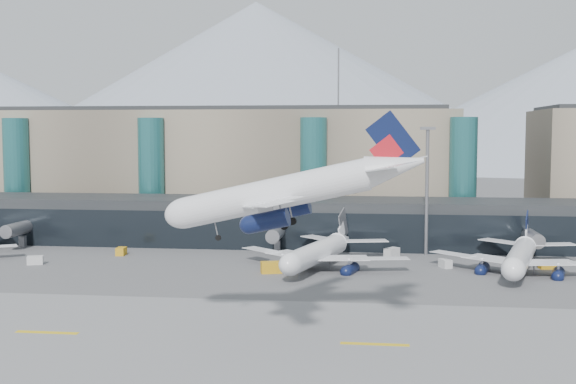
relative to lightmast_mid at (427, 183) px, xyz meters
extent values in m
plane|color=#515154|center=(-30.00, -48.00, -14.42)|extent=(900.00, 900.00, 0.00)
cube|color=slate|center=(-30.00, -63.00, -14.40)|extent=(400.00, 40.00, 0.04)
cube|color=gold|center=(-50.00, -63.00, -14.37)|extent=(8.00, 1.00, 0.02)
cube|color=gold|center=(-10.00, -63.00, -14.37)|extent=(8.00, 1.00, 0.02)
cube|color=black|center=(-30.00, 10.00, -9.42)|extent=(170.00, 18.00, 10.00)
cube|color=black|center=(-30.00, 1.10, -10.42)|extent=(170.00, 0.40, 8.00)
cylinder|color=slate|center=(-85.00, -1.00, -10.22)|extent=(2.80, 14.00, 2.80)
cube|color=slate|center=(-85.00, -1.00, -13.22)|extent=(1.20, 1.20, 2.40)
cylinder|color=slate|center=(-30.00, -1.00, -10.22)|extent=(2.80, 14.00, 2.80)
cube|color=slate|center=(-30.00, -1.00, -13.22)|extent=(1.20, 1.20, 2.40)
cylinder|color=slate|center=(20.00, -1.00, -10.22)|extent=(2.80, 14.00, 2.80)
cube|color=slate|center=(20.00, -1.00, -13.22)|extent=(1.20, 1.20, 2.40)
cube|color=gray|center=(-55.00, 42.00, 0.58)|extent=(130.00, 30.00, 30.00)
cube|color=black|center=(-55.00, 42.00, 16.08)|extent=(123.50, 28.00, 1.00)
cylinder|color=#25676A|center=(-100.00, 26.00, -0.42)|extent=(6.40, 6.40, 28.00)
cylinder|color=#25676A|center=(-65.00, 26.00, -0.42)|extent=(6.40, 6.40, 28.00)
cylinder|color=#25676A|center=(-25.00, 26.00, -0.42)|extent=(6.40, 6.40, 28.00)
cylinder|color=#25676A|center=(10.00, 26.00, -0.42)|extent=(6.40, 6.40, 28.00)
cylinder|color=slate|center=(-20.00, 42.00, 23.58)|extent=(0.40, 0.40, 16.00)
cone|color=gray|center=(-90.00, 332.00, 40.58)|extent=(400.00, 400.00, 110.00)
cylinder|color=slate|center=(0.00, 0.00, -1.92)|extent=(0.70, 0.70, 25.00)
cube|color=slate|center=(0.00, 0.00, 10.88)|extent=(3.00, 1.20, 0.60)
cylinder|color=white|center=(-20.35, -61.43, 4.44)|extent=(23.12, 6.06, 3.79)
ellipsoid|color=white|center=(-31.72, -60.29, 4.44)|extent=(5.66, 4.30, 3.79)
cone|color=white|center=(-5.73, -62.90, 4.63)|extent=(6.88, 4.42, 3.79)
cube|color=white|center=(-19.54, -69.72, 3.81)|extent=(10.62, 17.24, 0.19)
cylinder|color=#0D153A|center=(-20.65, -67.64, 1.88)|extent=(4.76, 2.53, 2.08)
cube|color=white|center=(-6.19, -67.45, 4.82)|extent=(6.24, 9.09, 0.15)
cube|color=white|center=(-17.91, -53.47, 3.81)|extent=(13.12, 16.87, 0.19)
cylinder|color=#0D153A|center=(-19.40, -55.29, 1.88)|extent=(4.76, 2.53, 2.08)
cube|color=white|center=(-5.27, -58.35, 4.82)|extent=(7.43, 8.87, 0.15)
cube|color=#0D153A|center=(-5.41, -62.93, 7.66)|extent=(5.65, 0.79, 6.67)
cube|color=red|center=(-6.38, -62.84, 6.52)|extent=(3.79, 0.64, 3.64)
cylinder|color=slate|center=(-28.31, -60.63, 1.98)|extent=(0.15, 0.15, 3.03)
cylinder|color=black|center=(-28.31, -60.63, 0.65)|extent=(0.69, 0.31, 0.67)
cylinder|color=black|center=(-19.60, -63.79, 0.65)|extent=(0.89, 0.42, 0.86)
cylinder|color=black|center=(-19.15, -59.27, 0.65)|extent=(0.89, 0.42, 0.86)
cylinder|color=white|center=(-20.00, -17.00, -10.14)|extent=(9.98, 23.34, 3.84)
ellipsoid|color=white|center=(-23.14, -28.15, -10.14)|extent=(5.15, 6.22, 3.84)
cone|color=white|center=(-15.96, -2.66, -9.95)|extent=(5.49, 7.41, 3.84)
cube|color=white|center=(-11.58, -17.65, -10.77)|extent=(17.24, 8.21, 0.19)
cylinder|color=#0D153A|center=(-13.86, -18.39, -12.73)|extent=(3.29, 5.03, 2.11)
cube|color=white|center=(-11.50, -3.92, -9.76)|extent=(9.11, 5.06, 0.15)
cube|color=white|center=(-27.51, -13.16, -10.77)|extent=(16.21, 15.07, 0.19)
cylinder|color=#0D153A|center=(-25.96, -14.97, -12.73)|extent=(3.29, 5.03, 2.11)
cube|color=white|center=(-20.42, -1.41, -9.76)|extent=(8.51, 8.34, 0.15)
cube|color=slate|center=(-15.87, -2.35, -6.88)|extent=(1.78, 5.58, 6.76)
cube|color=white|center=(-16.14, -3.30, -8.03)|extent=(1.30, 3.76, 3.69)
cylinder|color=slate|center=(-22.20, -24.81, -12.64)|extent=(0.16, 0.16, 3.07)
cylinder|color=black|center=(-22.20, -24.81, -13.98)|extent=(0.42, 0.72, 0.68)
cylinder|color=black|center=(-17.51, -16.67, -13.98)|extent=(0.57, 0.94, 0.88)
cylinder|color=black|center=(-21.95, -15.42, -13.98)|extent=(0.57, 0.94, 0.88)
cylinder|color=white|center=(15.17, -17.00, -10.15)|extent=(9.86, 23.29, 3.83)
ellipsoid|color=white|center=(12.08, -28.13, -10.15)|extent=(5.12, 6.19, 3.83)
cone|color=white|center=(19.13, -2.69, -9.96)|extent=(5.45, 7.38, 3.83)
cube|color=white|center=(23.56, -17.61, -10.79)|extent=(17.20, 8.26, 0.19)
cylinder|color=#0D153A|center=(21.30, -18.36, -12.74)|extent=(3.26, 5.02, 2.11)
cube|color=white|center=(23.59, -3.92, -9.77)|extent=(9.09, 5.08, 0.15)
cube|color=white|center=(7.66, -13.21, -10.79)|extent=(16.19, 14.98, 0.19)
cylinder|color=#0D153A|center=(9.21, -15.01, -12.74)|extent=(3.26, 5.02, 2.11)
cube|color=white|center=(14.68, -1.45, -9.77)|extent=(8.50, 8.30, 0.15)
cube|color=#0D153A|center=(19.22, -2.37, -6.90)|extent=(1.75, 5.57, 6.74)
cube|color=white|center=(18.96, -3.32, -8.05)|extent=(1.28, 3.76, 3.68)
cylinder|color=slate|center=(13.00, -24.79, -12.64)|extent=(0.16, 0.16, 3.06)
cylinder|color=black|center=(13.00, -24.79, -13.98)|extent=(0.42, 0.72, 0.68)
cylinder|color=black|center=(17.64, -16.66, -13.98)|extent=(0.56, 0.93, 0.87)
cylinder|color=black|center=(13.22, -15.43, -13.98)|extent=(0.56, 0.93, 0.87)
cube|color=silver|center=(-72.88, -19.78, -13.62)|extent=(3.19, 2.42, 1.59)
cube|color=#C88F17|center=(-60.54, -8.13, -13.64)|extent=(1.85, 2.81, 1.56)
cube|color=#48484C|center=(-27.26, -19.83, -13.53)|extent=(3.32, 1.95, 1.77)
cube|color=silver|center=(-6.86, -3.79, -13.50)|extent=(3.29, 3.59, 1.83)
cube|color=#C88F17|center=(20.73, -12.55, -13.60)|extent=(3.13, 2.13, 1.63)
cube|color=silver|center=(2.57, -13.70, -13.64)|extent=(2.43, 3.05, 1.55)
cube|color=#C88F17|center=(-28.06, -22.50, -13.42)|extent=(4.02, 2.89, 2.00)
camera|label=1|loc=(-9.99, -145.51, 10.26)|focal=45.00mm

